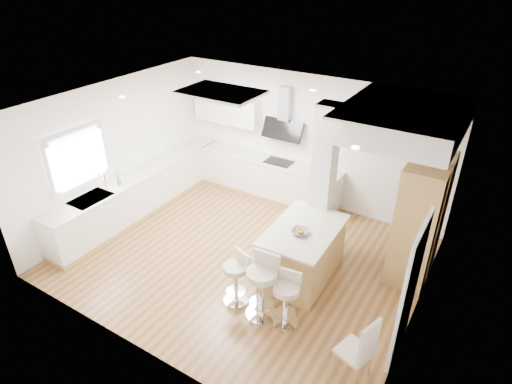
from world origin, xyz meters
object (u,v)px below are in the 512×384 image
Objects in this scene: bar_stool_c at (287,297)px; dining_chair at (361,349)px; bar_stool_b at (262,283)px; peninsula at (302,252)px; bar_stool_a at (237,276)px.

bar_stool_c is 1.30m from dining_chair.
bar_stool_b is 1.19× the size of bar_stool_c.
bar_stool_c is at bearing -179.45° from dining_chair.
bar_stool_b reaches higher than peninsula.
bar_stool_a is 0.50m from bar_stool_b.
dining_chair reaches higher than bar_stool_c.
dining_chair is at bearing -45.29° from peninsula.
dining_chair is at bearing 10.11° from bar_stool_a.
bar_stool_a is (-0.59, -1.10, 0.02)m from peninsula.
bar_stool_b is at bearing 15.28° from bar_stool_a.
dining_chair is at bearing -23.82° from bar_stool_c.
bar_stool_b is 1.04× the size of dining_chair.
peninsula is at bearing 153.29° from dining_chair.
bar_stool_c is at bearing 1.99° from bar_stool_b.
bar_stool_b is at bearing -96.63° from peninsula.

